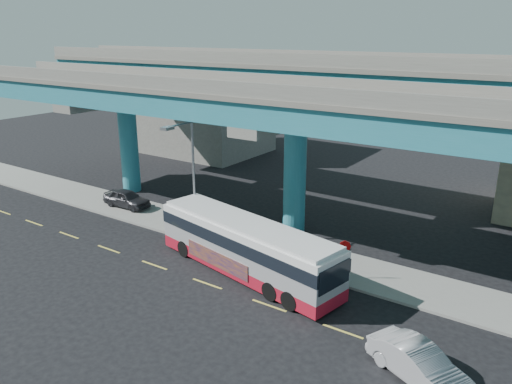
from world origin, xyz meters
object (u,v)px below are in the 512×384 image
Objects in this scene: street_lamp at (187,164)px; stop_sign at (345,252)px; transit_bus at (246,245)px; sedan at (419,364)px; parked_car at (127,198)px.

street_lamp is 11.01m from stop_sign.
street_lamp is at bearing 174.88° from stop_sign.
transit_bus is 2.70× the size of sedan.
parked_car is at bearing 176.63° from transit_bus.
street_lamp is 3.50× the size of stop_sign.
transit_bus is 6.72m from street_lamp.
sedan is 25.66m from parked_car.
street_lamp reaches higher than transit_bus.
street_lamp is at bearing 96.99° from sedan.
parked_car is 18.82m from stop_sign.
street_lamp reaches higher than parked_car.
sedan is 8.34m from stop_sign.
sedan is at bearing -54.01° from stop_sign.
parked_car is (-13.85, 3.64, -0.89)m from transit_bus.
stop_sign is at bearing 69.54° from sedan.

